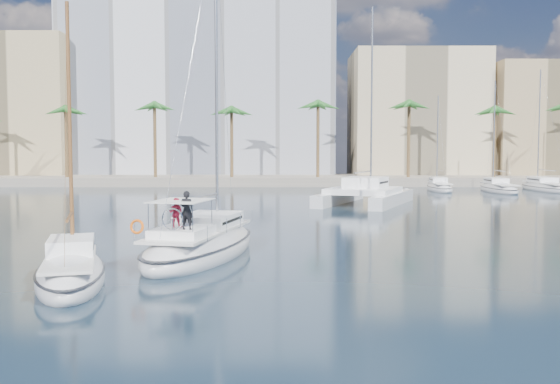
{
  "coord_description": "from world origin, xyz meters",
  "views": [
    {
      "loc": [
        0.47,
        -28.43,
        5.12
      ],
      "look_at": [
        0.53,
        1.5,
        3.03
      ],
      "focal_mm": 40.0,
      "sensor_mm": 36.0,
      "label": 1
    }
  ],
  "objects": [
    {
      "name": "ground",
      "position": [
        0.0,
        0.0,
        0.0
      ],
      "size": [
        160.0,
        160.0,
        0.0
      ],
      "primitive_type": "plane",
      "color": "black",
      "rests_on": "ground"
    },
    {
      "name": "quay",
      "position": [
        0.0,
        61.0,
        0.6
      ],
      "size": [
        120.0,
        14.0,
        1.2
      ],
      "primitive_type": "cube",
      "color": "gray",
      "rests_on": "ground"
    },
    {
      "name": "building_modern",
      "position": [
        -12.0,
        73.0,
        14.0
      ],
      "size": [
        42.0,
        16.0,
        28.0
      ],
      "primitive_type": "cube",
      "color": "silver",
      "rests_on": "ground"
    },
    {
      "name": "building_tan_left",
      "position": [
        -42.0,
        69.0,
        11.0
      ],
      "size": [
        22.0,
        14.0,
        22.0
      ],
      "primitive_type": "cube",
      "color": "tan",
      "rests_on": "ground"
    },
    {
      "name": "building_beige",
      "position": [
        22.0,
        70.0,
        10.0
      ],
      "size": [
        20.0,
        14.0,
        20.0
      ],
      "primitive_type": "cube",
      "color": "#C7B58F",
      "rests_on": "ground"
    },
    {
      "name": "building_tan_right",
      "position": [
        42.0,
        68.0,
        9.0
      ],
      "size": [
        18.0,
        12.0,
        18.0
      ],
      "primitive_type": "cube",
      "color": "tan",
      "rests_on": "ground"
    },
    {
      "name": "palm_left",
      "position": [
        -34.0,
        57.0,
        10.28
      ],
      "size": [
        3.6,
        3.6,
        12.3
      ],
      "color": "brown",
      "rests_on": "ground"
    },
    {
      "name": "palm_centre",
      "position": [
        0.0,
        57.0,
        10.28
      ],
      "size": [
        3.6,
        3.6,
        12.3
      ],
      "color": "brown",
      "rests_on": "ground"
    },
    {
      "name": "palm_right",
      "position": [
        34.0,
        57.0,
        10.28
      ],
      "size": [
        3.6,
        3.6,
        12.3
      ],
      "color": "brown",
      "rests_on": "ground"
    },
    {
      "name": "main_sloop",
      "position": [
        -3.22,
        0.98,
        0.53
      ],
      "size": [
        6.14,
        12.09,
        17.17
      ],
      "rotation": [
        0.0,
        0.0,
        -0.22
      ],
      "color": "silver",
      "rests_on": "ground"
    },
    {
      "name": "small_sloop",
      "position": [
        -7.46,
        -4.97,
        0.42
      ],
      "size": [
        4.59,
        8.44,
        11.58
      ],
      "rotation": [
        0.0,
        0.0,
        0.27
      ],
      "color": "silver",
      "rests_on": "ground"
    },
    {
      "name": "catamaran",
      "position": [
        8.39,
        28.6,
        1.16
      ],
      "size": [
        10.74,
        14.04,
        18.27
      ],
      "rotation": [
        0.0,
        0.0,
        -0.41
      ],
      "color": "silver",
      "rests_on": "ground"
    },
    {
      "name": "seagull",
      "position": [
        -3.44,
        4.43,
        0.93
      ],
      "size": [
        0.99,
        0.42,
        0.18
      ],
      "color": "silver",
      "rests_on": "ground"
    },
    {
      "name": "moored_yacht_a",
      "position": [
        20.0,
        47.0,
        0.0
      ],
      "size": [
        3.37,
        9.52,
        11.9
      ],
      "primitive_type": null,
      "rotation": [
        0.0,
        0.0,
        -0.07
      ],
      "color": "silver",
      "rests_on": "ground"
    },
    {
      "name": "moored_yacht_b",
      "position": [
        26.5,
        45.0,
        0.0
      ],
      "size": [
        3.32,
        10.83,
        13.72
      ],
      "primitive_type": null,
      "rotation": [
        0.0,
        0.0,
        -0.02
      ],
      "color": "silver",
      "rests_on": "ground"
    },
    {
      "name": "moored_yacht_c",
      "position": [
        33.0,
        47.0,
        0.0
      ],
      "size": [
        3.98,
        12.33,
        15.54
      ],
      "primitive_type": null,
      "rotation": [
        0.0,
        0.0,
        0.03
      ],
      "color": "silver",
      "rests_on": "ground"
    }
  ]
}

